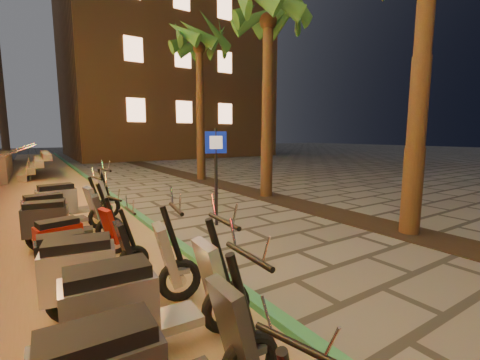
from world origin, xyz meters
TOP-DOWN VIEW (x-y plane):
  - ground at (0.00, 0.00)m, footprint 120.00×120.00m
  - parking_strip at (-2.60, 10.00)m, footprint 3.40×60.00m
  - green_curb at (-0.90, 10.00)m, footprint 0.18×60.00m
  - planting_strip at (3.60, 5.00)m, footprint 1.20×40.00m
  - apartment_block at (9.00, 32.00)m, footprint 18.00×16.06m
  - palm_c at (3.60, 7.00)m, footprint 2.97×3.02m
  - palm_d at (3.60, 12.00)m, footprint 2.97×3.02m
  - pedestrian_sign at (0.43, 4.81)m, footprint 0.48×0.16m
  - scooter_5 at (-2.34, 1.19)m, footprint 1.82×0.64m
  - scooter_6 at (-2.47, 2.17)m, footprint 1.79×0.75m
  - scooter_7 at (-2.62, 3.13)m, footprint 1.47×0.52m
  - scooter_8 at (-2.61, 4.01)m, footprint 1.48×0.70m
  - scooter_9 at (-2.70, 4.98)m, footprint 1.70×0.70m
  - scooter_10 at (-2.70, 5.82)m, footprint 1.72×0.72m
  - scooter_11 at (-2.41, 6.68)m, footprint 1.84×0.74m

SIDE VIEW (x-z plane):
  - ground at x=0.00m, z-range 0.00..0.00m
  - parking_strip at x=-2.60m, z-range 0.00..0.01m
  - planting_strip at x=3.60m, z-range 0.00..0.02m
  - green_curb at x=-0.90m, z-range 0.00..0.10m
  - scooter_7 at x=-2.62m, z-range -0.07..0.97m
  - scooter_8 at x=-2.61m, z-range -0.07..0.98m
  - scooter_9 at x=-2.70m, z-range -0.08..1.12m
  - scooter_10 at x=-2.70m, z-range -0.08..1.13m
  - scooter_6 at x=-2.47m, z-range -0.08..1.18m
  - scooter_5 at x=-2.34m, z-range -0.08..1.20m
  - scooter_11 at x=-2.41m, z-range -0.08..1.21m
  - pedestrian_sign at x=0.43m, z-range 0.33..2.57m
  - palm_c at x=3.60m, z-range 2.27..9.18m
  - palm_d at x=3.60m, z-range 2.36..9.53m
  - apartment_block at x=9.00m, z-range 0.00..25.00m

